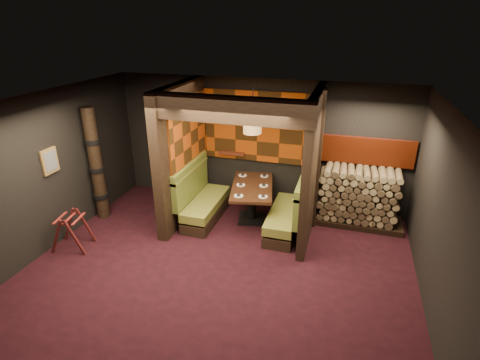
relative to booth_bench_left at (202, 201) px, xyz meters
name	(u,v)px	position (x,y,z in m)	size (l,w,h in m)	color
floor	(218,270)	(0.96, -1.65, -0.41)	(6.50, 5.50, 0.02)	black
ceiling	(214,104)	(0.96, -1.65, 2.46)	(6.50, 5.50, 0.02)	black
wall_back	(259,144)	(0.96, 1.11, 1.02)	(6.50, 0.02, 2.85)	black
wall_front	(114,320)	(0.96, -4.41, 1.02)	(6.50, 0.02, 2.85)	black
wall_left	(46,173)	(-2.30, -1.65, 1.02)	(0.02, 5.50, 2.85)	black
wall_right	(445,226)	(4.22, -1.65, 1.02)	(0.02, 5.50, 2.85)	black
partition_left	(182,154)	(-0.39, 0.00, 1.02)	(0.20, 2.20, 2.85)	black
partition_right	(312,166)	(2.26, 0.05, 1.02)	(0.15, 2.10, 2.85)	black
header_beam	(228,110)	(0.94, -0.95, 2.23)	(2.85, 0.18, 0.44)	black
tapa_back_panel	(258,127)	(0.94, 1.06, 1.42)	(2.40, 0.06, 1.55)	#A53E0A
tapa_side_panel	(190,132)	(-0.27, 0.17, 1.45)	(0.04, 1.85, 1.45)	#A53E0A
lacquer_shelf	(232,153)	(0.36, 1.00, 0.78)	(0.60, 0.12, 0.07)	#5A2213
booth_bench_left	(202,201)	(0.00, 0.00, 0.00)	(0.68, 1.60, 1.14)	black
booth_bench_right	(290,213)	(1.89, 0.00, 0.00)	(0.68, 1.60, 1.14)	black
dining_table	(252,196)	(1.06, 0.22, 0.17)	(1.12, 1.65, 0.80)	black
place_settings	(252,185)	(1.06, 0.22, 0.41)	(0.86, 1.30, 0.03)	white
pendant_lamp	(252,122)	(1.06, 0.17, 1.76)	(0.35, 0.35, 0.91)	#A0753E
framed_picture	(50,161)	(-2.25, -1.55, 1.22)	(0.05, 0.36, 0.46)	olive
luggage_rack	(72,230)	(-1.88, -1.76, -0.02)	(0.77, 0.61, 0.76)	#461412
totem_column	(96,165)	(-2.09, -0.55, 0.79)	(0.31, 0.31, 2.40)	black
firewood_stack	(361,197)	(3.25, 0.70, 0.21)	(1.73, 0.70, 1.22)	black
mosaic_header	(367,151)	(3.25, 1.03, 1.10)	(1.83, 0.10, 0.56)	#651D08
bay_front_post	(319,162)	(2.35, 0.31, 1.02)	(0.08, 0.08, 2.85)	black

